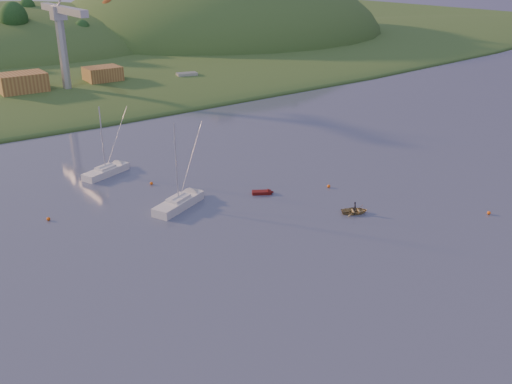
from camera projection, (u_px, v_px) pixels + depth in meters
ground at (484, 343)px, 52.91m from camera, size 500.00×500.00×0.00m
shore_slope at (14, 73)px, 176.64m from camera, size 640.00×150.00×7.00m
hill_center at (10, 52)px, 215.79m from camera, size 140.00×120.00×36.00m
hill_right at (220, 39)px, 250.49m from camera, size 150.00×130.00×60.00m
wharf at (77, 92)px, 146.64m from camera, size 42.00×16.00×2.40m
shed_west at (22, 83)px, 138.99m from camera, size 11.00×8.00×4.80m
shed_east at (103, 74)px, 151.25m from camera, size 9.00×7.00×4.00m
dock_crane at (62, 30)px, 136.22m from camera, size 3.20×28.00×20.30m
sailboat_near at (179, 202)px, 81.31m from camera, size 9.29×6.24×12.48m
sailboat_far at (106, 171)px, 93.55m from camera, size 8.60×5.36×11.47m
canoe at (355, 211)px, 79.62m from camera, size 4.54×4.12×0.77m
paddler at (355, 208)px, 79.49m from camera, size 0.57×0.64×1.48m
red_tender at (266, 192)px, 86.27m from camera, size 3.48×2.71×1.15m
work_vessel at (187, 80)px, 159.86m from camera, size 13.79×7.36×3.37m
buoy_0 at (489, 213)px, 79.30m from camera, size 0.50×0.50×0.50m
buoy_1 at (329, 186)px, 88.56m from camera, size 0.50×0.50×0.50m
buoy_2 at (48, 219)px, 77.48m from camera, size 0.50×0.50×0.50m
buoy_3 at (151, 183)px, 89.68m from camera, size 0.50×0.50×0.50m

